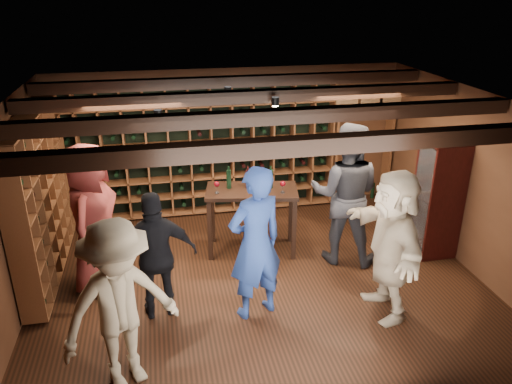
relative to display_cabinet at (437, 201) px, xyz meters
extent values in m
plane|color=black|center=(-2.71, -0.20, -0.86)|extent=(6.00, 6.00, 0.00)
plane|color=#56311D|center=(-2.71, 2.30, 0.39)|extent=(6.00, 0.00, 6.00)
plane|color=#56311D|center=(-2.71, -2.70, 0.39)|extent=(6.00, 0.00, 6.00)
plane|color=#56311D|center=(-5.71, -0.20, 0.39)|extent=(0.00, 5.00, 5.00)
plane|color=#56311D|center=(0.29, -0.20, 0.39)|extent=(0.00, 5.00, 5.00)
plane|color=black|center=(-2.71, -0.20, 1.64)|extent=(6.00, 6.00, 0.00)
cube|color=black|center=(-2.71, -1.80, 1.56)|extent=(5.90, 0.18, 0.16)
cube|color=black|center=(-2.71, -0.70, 1.56)|extent=(5.90, 0.18, 0.16)
cube|color=black|center=(-2.71, 0.40, 1.56)|extent=(5.90, 0.18, 0.16)
cube|color=black|center=(-2.71, 1.50, 1.56)|extent=(5.90, 0.18, 0.16)
cylinder|color=black|center=(-3.91, -0.20, 1.53)|extent=(0.10, 0.10, 0.10)
cylinder|color=black|center=(-2.41, 0.20, 1.53)|extent=(0.10, 0.10, 0.10)
cylinder|color=black|center=(-1.31, -0.50, 1.53)|extent=(0.10, 0.10, 0.10)
cylinder|color=black|center=(-2.91, 1.00, 1.53)|extent=(0.10, 0.10, 0.10)
cube|color=brown|center=(-3.24, 2.13, 0.29)|extent=(4.65, 0.30, 2.20)
cube|color=black|center=(-3.24, 2.13, 0.29)|extent=(4.56, 0.02, 2.16)
cube|color=brown|center=(-5.54, 0.62, 0.29)|extent=(0.30, 2.65, 2.20)
cube|color=black|center=(-5.54, 0.62, 0.29)|extent=(0.29, 0.02, 2.16)
cube|color=brown|center=(-0.31, 2.12, 0.99)|extent=(1.15, 0.32, 0.04)
cube|color=brown|center=(0.21, 2.12, 0.07)|extent=(0.05, 0.28, 1.85)
cube|color=brown|center=(-0.83, 2.12, 0.07)|extent=(0.05, 0.28, 1.85)
cube|color=#AD8056|center=(-0.71, 2.12, 1.11)|extent=(0.40, 0.30, 0.20)
cube|color=#AD8056|center=(-0.26, 2.12, 1.11)|extent=(0.40, 0.30, 0.20)
cube|color=#AD8056|center=(0.09, 2.12, 1.11)|extent=(0.40, 0.30, 0.20)
cube|color=black|center=(0.01, 0.00, -0.81)|extent=(0.55, 0.50, 0.10)
cube|color=black|center=(0.01, 0.00, 0.04)|extent=(0.55, 0.50, 1.70)
cube|color=white|center=(-0.25, 0.00, 0.04)|extent=(0.01, 0.46, 1.60)
cube|color=black|center=(0.01, 0.00, 0.04)|extent=(0.50, 0.44, 0.02)
sphere|color=#59260C|center=(-0.01, 0.00, 0.14)|extent=(0.18, 0.18, 0.18)
imported|color=navy|center=(-2.91, -0.94, 0.11)|extent=(0.82, 0.67, 1.94)
imported|color=black|center=(-1.40, 0.10, 0.18)|extent=(1.24, 1.13, 2.07)
imported|color=maroon|center=(-4.84, 0.03, 0.15)|extent=(0.86, 1.11, 2.02)
imported|color=black|center=(-4.05, -0.73, -0.04)|extent=(0.99, 0.50, 1.63)
imported|color=#85745C|center=(-4.42, -1.83, 0.06)|extent=(1.37, 1.14, 1.84)
imported|color=#BEA88C|center=(-1.32, -1.22, 0.08)|extent=(0.59, 1.75, 1.87)
cube|color=black|center=(-2.65, 0.61, 0.12)|extent=(1.43, 0.90, 0.06)
cube|color=black|center=(-3.30, 0.45, -0.38)|extent=(0.08, 0.08, 0.96)
cube|color=black|center=(-2.10, 0.23, -0.38)|extent=(0.08, 0.08, 0.96)
cube|color=black|center=(-3.20, 1.00, -0.38)|extent=(0.08, 0.08, 0.96)
cube|color=black|center=(-2.00, 0.77, -0.38)|extent=(0.08, 0.08, 0.96)
cylinder|color=black|center=(-2.97, 0.73, 0.29)|extent=(0.07, 0.07, 0.28)
cylinder|color=black|center=(-2.69, 0.68, 0.29)|extent=(0.07, 0.07, 0.28)
cylinder|color=black|center=(-2.37, 0.62, 0.29)|extent=(0.07, 0.07, 0.28)
camera|label=1|loc=(-3.93, -6.01, 2.95)|focal=35.00mm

